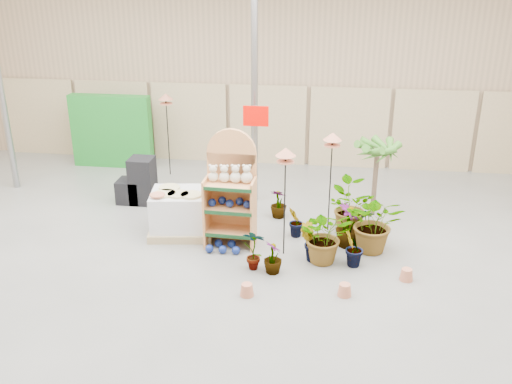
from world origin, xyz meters
TOP-DOWN VIEW (x-y plane):
  - room at (0.00, 0.91)m, footprint 15.20×12.10m
  - display_shelf at (-0.14, 1.48)m, footprint 0.91×0.59m
  - teddy_bears at (-0.12, 1.38)m, footprint 0.79×0.21m
  - gazing_balls_shelf at (-0.14, 1.35)m, footprint 0.78×0.27m
  - gazing_balls_floor at (-0.23, 1.09)m, footprint 0.63×0.39m
  - pallet_stack at (-1.15, 1.70)m, footprint 1.30×1.13m
  - charcoal_planters at (-2.43, 3.02)m, footprint 0.80×0.50m
  - trellis_stock at (-3.80, 5.20)m, footprint 2.00×0.30m
  - offer_sign at (0.10, 2.98)m, footprint 0.50×0.08m
  - bird_table_front at (0.84, 1.13)m, footprint 0.34×0.34m
  - bird_table_right at (1.60, 2.19)m, footprint 0.34×0.34m
  - bird_table_back at (-2.24, 4.78)m, footprint 0.34×0.34m
  - palm at (2.49, 3.04)m, footprint 0.70×0.70m
  - potted_plant_0 at (0.40, 0.53)m, footprint 0.44×0.35m
  - potted_plant_1 at (1.33, 0.94)m, footprint 0.46×0.42m
  - potted_plant_2 at (1.56, 0.95)m, footprint 1.03×0.94m
  - potted_plant_3 at (1.96, 1.59)m, footprint 0.51×0.51m
  - potted_plant_4 at (2.28, 1.91)m, footprint 0.34×0.25m
  - potted_plant_5 at (1.01, 1.81)m, footprint 0.29×0.36m
  - potted_plant_6 at (1.95, 2.20)m, footprint 1.18×1.17m
  - potted_plant_7 at (0.72, 0.45)m, footprint 0.43×0.43m
  - potted_plant_9 at (2.04, 0.82)m, footprint 0.46×0.48m
  - potted_plant_10 at (2.42, 1.46)m, footprint 1.10×0.99m
  - potted_plant_11 at (0.60, 2.66)m, footprint 0.42×0.42m

SIDE VIEW (x-z plane):
  - gazing_balls_floor at x=-0.23m, z-range 0.00..0.15m
  - potted_plant_7 at x=0.72m, z-range 0.00..0.56m
  - potted_plant_11 at x=0.60m, z-range 0.00..0.60m
  - potted_plant_4 at x=2.28m, z-range 0.00..0.62m
  - potted_plant_5 at x=1.01m, z-range 0.00..0.62m
  - potted_plant_9 at x=2.04m, z-range 0.00..0.69m
  - potted_plant_1 at x=1.33m, z-range 0.00..0.71m
  - potted_plant_0 at x=0.40m, z-range 0.00..0.75m
  - potted_plant_3 at x=1.96m, z-range 0.00..0.81m
  - charcoal_planters at x=-2.43m, z-range -0.08..0.92m
  - pallet_stack at x=-1.15m, z-range -0.02..0.86m
  - potted_plant_2 at x=1.56m, z-range 0.00..0.98m
  - potted_plant_6 at x=1.95m, z-range 0.00..1.00m
  - potted_plant_10 at x=2.42m, z-range 0.00..1.10m
  - gazing_balls_shelf at x=-0.14m, z-range 0.76..0.91m
  - trellis_stock at x=-3.80m, z-range 0.00..1.80m
  - display_shelf at x=-0.14m, z-range -0.09..2.04m
  - teddy_bears at x=-0.12m, z-range 1.18..1.51m
  - palm at x=2.49m, z-range 0.59..2.26m
  - offer_sign at x=0.10m, z-range 0.47..2.67m
  - bird_table_right at x=1.60m, z-range 0.84..2.79m
  - bird_table_front at x=0.84m, z-range 0.84..2.81m
  - bird_table_back at x=-2.24m, z-range 0.85..2.83m
  - room at x=0.00m, z-range -0.14..4.56m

